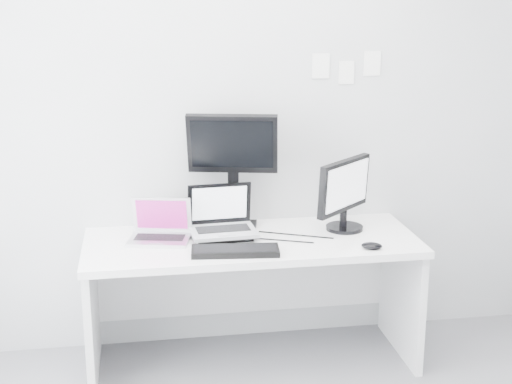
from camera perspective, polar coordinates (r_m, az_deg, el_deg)
back_wall at (r=4.21m, az=-1.09°, el=5.90°), size 3.60×0.00×3.60m
desk at (r=4.16m, az=-0.32°, el=-8.42°), size 1.80×0.70×0.73m
macbook at (r=3.98m, az=-7.48°, el=-2.18°), size 0.37×0.31×0.24m
speaker at (r=4.18m, az=-5.07°, el=-1.72°), size 0.11×0.11×0.17m
dell_laptop at (r=4.00m, az=-2.53°, el=-1.59°), size 0.37×0.30×0.29m
rear_monitor at (r=4.13m, az=-1.79°, el=1.73°), size 0.52×0.28×0.68m
samsung_monitor at (r=4.16m, az=6.88°, el=-0.14°), size 0.48×0.46×0.42m
keyboard at (r=3.81m, az=-1.60°, el=-4.54°), size 0.46×0.20×0.03m
mouse at (r=3.92m, az=8.87°, el=-4.10°), size 0.13×0.10×0.04m
wall_note_0 at (r=4.26m, az=5.00°, el=9.62°), size 0.10×0.00×0.14m
wall_note_1 at (r=4.30m, az=6.95°, el=9.08°), size 0.09×0.00×0.13m
wall_note_2 at (r=4.34m, az=8.90°, el=9.73°), size 0.10×0.00×0.14m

